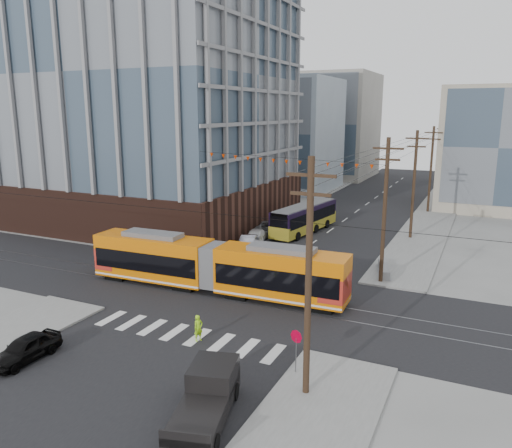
{
  "coord_description": "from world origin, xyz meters",
  "views": [
    {
      "loc": [
        15.23,
        -25.78,
        12.81
      ],
      "look_at": [
        -0.67,
        8.14,
        4.32
      ],
      "focal_mm": 35.0,
      "sensor_mm": 36.0,
      "label": 1
    }
  ],
  "objects_px": {
    "city_bus": "(305,218)",
    "black_sedan": "(25,348)",
    "pickup_truck": "(204,402)",
    "streetcar": "(214,266)"
  },
  "relations": [
    {
      "from": "city_bus",
      "to": "black_sedan",
      "type": "height_order",
      "value": "city_bus"
    },
    {
      "from": "streetcar",
      "to": "pickup_truck",
      "type": "xyz_separation_m",
      "value": [
        7.48,
        -13.91,
        -0.95
      ]
    },
    {
      "from": "pickup_truck",
      "to": "black_sedan",
      "type": "xyz_separation_m",
      "value": [
        -11.26,
        0.61,
        -0.26
      ]
    },
    {
      "from": "city_bus",
      "to": "pickup_truck",
      "type": "xyz_separation_m",
      "value": [
        7.67,
        -33.83,
        -0.62
      ]
    },
    {
      "from": "streetcar",
      "to": "black_sedan",
      "type": "bearing_deg",
      "value": -108.08
    },
    {
      "from": "black_sedan",
      "to": "streetcar",
      "type": "bearing_deg",
      "value": 74.33
    },
    {
      "from": "city_bus",
      "to": "pickup_truck",
      "type": "height_order",
      "value": "city_bus"
    },
    {
      "from": "city_bus",
      "to": "black_sedan",
      "type": "xyz_separation_m",
      "value": [
        -3.59,
        -33.22,
        -0.88
      ]
    },
    {
      "from": "streetcar",
      "to": "pickup_truck",
      "type": "bearing_deg",
      "value": -63.95
    },
    {
      "from": "pickup_truck",
      "to": "streetcar",
      "type": "bearing_deg",
      "value": 102.89
    }
  ]
}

